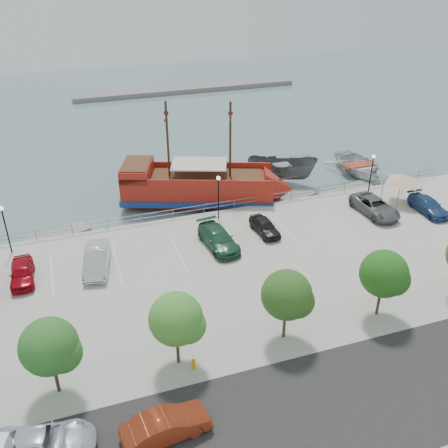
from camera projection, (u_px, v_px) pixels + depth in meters
name	position (u px, v px, depth m)	size (l,w,h in m)	color
ground	(243.00, 265.00, 41.36)	(160.00, 160.00, 0.00)	slate
street	(345.00, 403.00, 27.67)	(100.00, 8.00, 0.04)	black
sidewalk	(297.00, 333.00, 32.61)	(100.00, 4.00, 0.05)	gray
seawall_railing	(214.00, 207.00, 47.05)	(50.00, 0.06, 1.00)	slate
far_shore	(187.00, 90.00, 89.33)	(40.00, 3.00, 0.80)	gray
pirate_ship	(210.00, 187.00, 50.22)	(17.75, 10.28, 11.02)	#A02014
patrol_boat	(282.00, 171.00, 54.65)	(2.86, 7.60, 2.94)	#4D5053
speedboat	(359.00, 167.00, 57.30)	(5.69, 7.97, 1.65)	silver
dock_west	(50.00, 238.00, 44.65)	(7.12, 2.03, 0.41)	gray
dock_mid	(284.00, 201.00, 51.07)	(7.84, 2.24, 0.45)	gray
dock_east	(345.00, 192.00, 53.08)	(6.68, 1.91, 0.38)	gray
canopy_tent	(404.00, 174.00, 47.92)	(4.04, 4.04, 3.34)	slate
street_van	(42.00, 444.00, 24.56)	(2.42, 5.24, 1.46)	silver
street_sedan	(166.00, 426.00, 25.46)	(1.61, 4.63, 1.53)	maroon
fire_hydrant	(194.00, 364.00, 29.73)	(0.26, 0.26, 0.74)	#CC8F0D
lamp_post_left	(4.00, 221.00, 39.75)	(0.36, 0.36, 4.28)	black
lamp_post_mid	(218.00, 190.00, 44.79)	(0.36, 0.36, 4.28)	black
lamp_post_right	(372.00, 167.00, 49.27)	(0.36, 0.36, 4.28)	black
tree_b	(52.00, 348.00, 26.78)	(3.30, 3.20, 5.00)	#473321
tree_c	(179.00, 320.00, 28.74)	(3.30, 3.20, 5.00)	#473321
tree_d	(289.00, 296.00, 30.70)	(3.30, 3.20, 5.00)	#473321
tree_e	(386.00, 275.00, 32.66)	(3.30, 3.20, 5.00)	#473321
parked_car_a	(22.00, 272.00, 37.42)	(1.70, 4.22, 1.44)	#A10814
parked_car_b	(97.00, 259.00, 38.77)	(1.76, 5.05, 1.66)	silver
parked_car_d	(218.00, 239.00, 41.61)	(2.16, 5.32, 1.54)	#255638
parked_car_e	(265.00, 226.00, 43.62)	(1.57, 3.91, 1.33)	black
parked_car_g	(375.00, 206.00, 46.71)	(2.53, 5.48, 1.52)	slate
parked_car_h	(428.00, 206.00, 47.00)	(1.90, 4.67, 1.36)	navy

